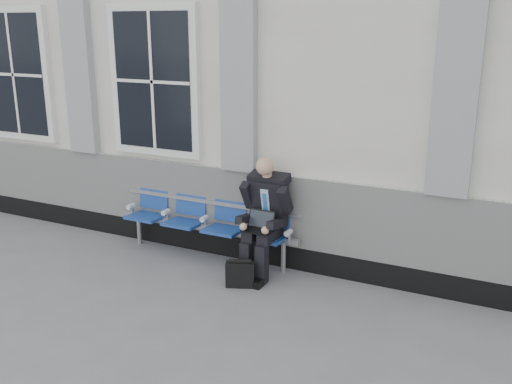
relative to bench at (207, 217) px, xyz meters
The scene contains 5 objects.
ground 1.85m from the bench, 131.64° to the right, with size 70.00×70.00×0.00m, color slate.
station_building 2.97m from the bench, 119.06° to the left, with size 14.40×4.40×4.49m.
bench is the anchor object (origin of this frame).
businessman 0.94m from the bench, ahead, with size 0.59×0.80×1.47m.
briefcase 1.09m from the bench, 37.49° to the right, with size 0.36×0.26×0.34m.
Camera 1 is at (4.84, -4.72, 2.96)m, focal length 40.00 mm.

